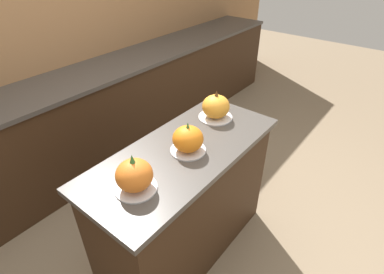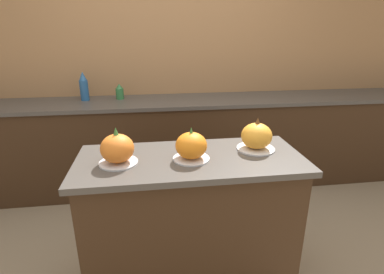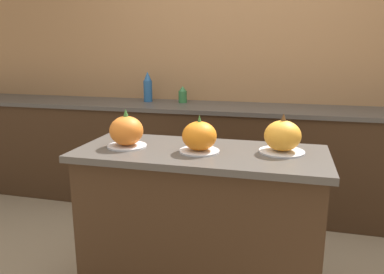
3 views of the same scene
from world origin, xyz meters
The scene contains 7 objects.
ground_plane centered at (0.00, 0.00, 0.00)m, with size 12.00×12.00×0.00m, color #847056.
wall_back centered at (0.00, 1.68, 1.25)m, with size 8.00×0.06×2.50m.
kitchen_island centered at (0.00, 0.00, 0.45)m, with size 1.29×0.56×0.90m.
back_counter centered at (0.00, 1.35, 0.46)m, with size 6.00×0.60×0.92m.
pumpkin_cake_left centered at (-0.40, -0.02, 0.98)m, with size 0.21×0.21×0.21m.
pumpkin_cake_center centered at (0.00, -0.02, 0.97)m, with size 0.21×0.21×0.19m.
pumpkin_cake_right centered at (0.41, 0.07, 0.98)m, with size 0.23×0.23×0.20m.
Camera 1 is at (-1.07, -0.90, 1.92)m, focal length 28.00 mm.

